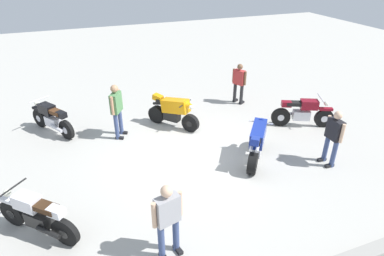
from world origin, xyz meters
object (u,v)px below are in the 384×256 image
(motorcycle_black_cruiser, at_px, (52,118))
(motorcycle_maroon_cruiser, at_px, (303,112))
(motorcycle_silver_cruiser, at_px, (37,215))
(person_in_red_shirt, at_px, (239,82))
(motorcycle_blue_sportbike, at_px, (257,141))
(person_in_gray_shirt, at_px, (168,217))
(person_in_green_shirt, at_px, (117,108))
(person_in_black_shirt, at_px, (333,135))
(motorcycle_orange_sportbike, at_px, (173,111))

(motorcycle_black_cruiser, relative_size, motorcycle_maroon_cruiser, 0.92)
(motorcycle_silver_cruiser, xyz_separation_m, person_in_red_shirt, (-7.13, -4.61, 0.37))
(motorcycle_blue_sportbike, height_order, person_in_gray_shirt, person_in_gray_shirt)
(motorcycle_maroon_cruiser, bearing_deg, person_in_gray_shirt, -123.91)
(motorcycle_silver_cruiser, height_order, person_in_green_shirt, person_in_green_shirt)
(motorcycle_black_cruiser, bearing_deg, person_in_black_shirt, -156.98)
(motorcycle_orange_sportbike, distance_m, person_in_red_shirt, 3.16)
(motorcycle_maroon_cruiser, height_order, person_in_green_shirt, person_in_green_shirt)
(motorcycle_silver_cruiser, relative_size, person_in_green_shirt, 0.90)
(motorcycle_blue_sportbike, height_order, motorcycle_maroon_cruiser, motorcycle_blue_sportbike)
(person_in_gray_shirt, distance_m, person_in_red_shirt, 7.70)
(person_in_green_shirt, height_order, person_in_gray_shirt, person_in_green_shirt)
(person_in_green_shirt, xyz_separation_m, person_in_red_shirt, (-4.84, -1.01, -0.13))
(motorcycle_silver_cruiser, xyz_separation_m, motorcycle_black_cruiser, (-0.30, -4.62, 0.00))
(motorcycle_blue_sportbike, distance_m, person_in_red_shirt, 4.01)
(motorcycle_silver_cruiser, bearing_deg, motorcycle_orange_sportbike, -95.04)
(person_in_green_shirt, relative_size, person_in_gray_shirt, 1.06)
(motorcycle_black_cruiser, relative_size, person_in_black_shirt, 1.10)
(person_in_black_shirt, bearing_deg, person_in_red_shirt, -84.32)
(motorcycle_silver_cruiser, distance_m, person_in_green_shirt, 4.30)
(motorcycle_orange_sportbike, bearing_deg, motorcycle_blue_sportbike, -9.28)
(motorcycle_black_cruiser, bearing_deg, motorcycle_blue_sportbike, -158.81)
(motorcycle_silver_cruiser, distance_m, person_in_gray_shirt, 2.84)
(motorcycle_black_cruiser, distance_m, motorcycle_maroon_cruiser, 8.33)
(motorcycle_black_cruiser, bearing_deg, motorcycle_silver_cruiser, 142.16)
(motorcycle_orange_sportbike, distance_m, motorcycle_silver_cruiser, 5.50)
(motorcycle_orange_sportbike, relative_size, person_in_gray_shirt, 0.97)
(motorcycle_blue_sportbike, xyz_separation_m, motorcycle_silver_cruiser, (5.73, 0.86, -0.07))
(motorcycle_orange_sportbike, xyz_separation_m, person_in_red_shirt, (-2.99, -1.00, 0.30))
(motorcycle_orange_sportbike, xyz_separation_m, person_in_gray_shirt, (1.74, 5.08, 0.36))
(motorcycle_maroon_cruiser, bearing_deg, motorcycle_blue_sportbike, -129.08)
(motorcycle_black_cruiser, xyz_separation_m, person_in_black_shirt, (-7.22, 4.67, 0.40))
(motorcycle_orange_sportbike, height_order, person_in_red_shirt, person_in_red_shirt)
(person_in_black_shirt, bearing_deg, motorcycle_silver_cruiser, 0.42)
(motorcycle_silver_cruiser, distance_m, person_in_red_shirt, 8.50)
(motorcycle_orange_sportbike, height_order, motorcycle_maroon_cruiser, motorcycle_orange_sportbike)
(motorcycle_silver_cruiser, bearing_deg, person_in_black_shirt, -136.57)
(person_in_red_shirt, bearing_deg, motorcycle_orange_sportbike, 171.44)
(person_in_gray_shirt, relative_size, person_in_red_shirt, 1.05)
(motorcycle_orange_sportbike, bearing_deg, motorcycle_silver_cruiser, -88.08)
(motorcycle_silver_cruiser, height_order, motorcycle_maroon_cruiser, same)
(motorcycle_orange_sportbike, distance_m, person_in_green_shirt, 1.90)
(motorcycle_silver_cruiser, relative_size, motorcycle_black_cruiser, 0.89)
(person_in_green_shirt, bearing_deg, motorcycle_black_cruiser, -176.11)
(motorcycle_blue_sportbike, height_order, motorcycle_silver_cruiser, motorcycle_blue_sportbike)
(motorcycle_silver_cruiser, relative_size, person_in_black_shirt, 0.98)
(motorcycle_silver_cruiser, bearing_deg, motorcycle_maroon_cruiser, -121.93)
(motorcycle_orange_sportbike, xyz_separation_m, motorcycle_blue_sportbike, (-1.59, 2.76, 0.00))
(person_in_green_shirt, bearing_deg, motorcycle_blue_sportbike, -7.53)
(motorcycle_black_cruiser, xyz_separation_m, person_in_gray_shirt, (-2.09, 6.08, 0.44))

